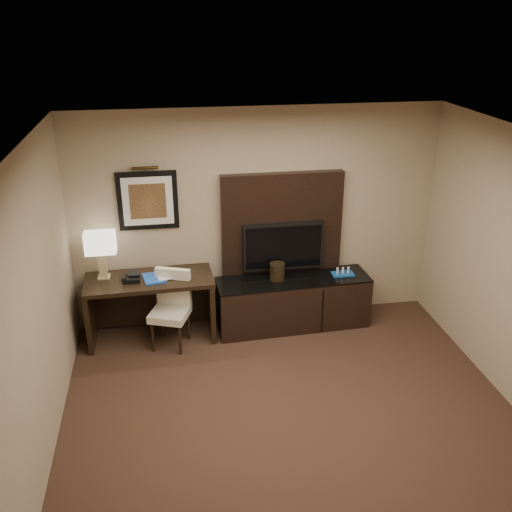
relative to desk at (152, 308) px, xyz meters
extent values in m
cube|color=#342017|center=(1.35, -2.15, -0.41)|extent=(4.50, 5.00, 0.01)
cube|color=silver|center=(1.35, -2.15, 2.30)|extent=(4.50, 5.00, 0.01)
cube|color=tan|center=(1.35, 0.35, 0.95)|extent=(4.50, 0.01, 2.70)
cube|color=tan|center=(-0.90, -2.15, 0.95)|extent=(0.01, 5.00, 2.70)
cube|color=black|center=(0.00, 0.00, 0.00)|extent=(1.51, 0.68, 0.80)
cube|color=black|center=(1.75, 0.00, -0.07)|extent=(1.92, 0.61, 0.65)
cube|color=black|center=(1.65, 0.29, 0.87)|extent=(1.50, 0.12, 1.30)
cube|color=black|center=(1.65, 0.19, 0.62)|extent=(1.00, 0.08, 0.60)
cube|color=black|center=(0.05, 0.33, 1.25)|extent=(0.70, 0.04, 0.70)
cylinder|color=#3D2C13|center=(0.05, 0.29, 1.65)|extent=(0.04, 0.04, 0.30)
cube|color=#1B4BAF|center=(0.06, -0.03, 0.41)|extent=(0.28, 0.35, 0.02)
imported|color=#B3AD8D|center=(0.09, -0.02, 0.52)|extent=(0.18, 0.07, 0.24)
cylinder|color=black|center=(1.55, 0.03, 0.36)|extent=(0.23, 0.23, 0.21)
camera|label=1|loc=(0.25, -6.15, 3.33)|focal=40.00mm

